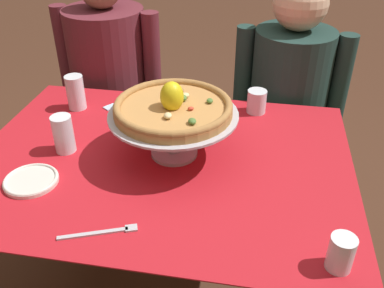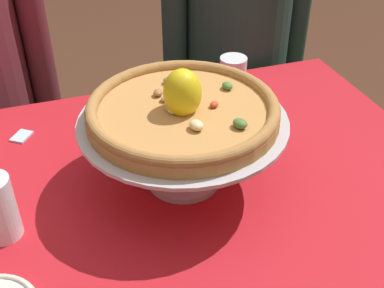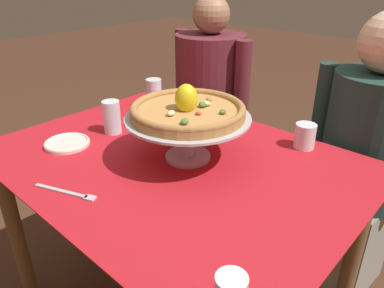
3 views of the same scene
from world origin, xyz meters
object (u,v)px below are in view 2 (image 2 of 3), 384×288
at_px(pizza_stand, 183,134).
at_px(pizza, 183,109).
at_px(water_glass_back_right, 233,75).
at_px(sugar_packet, 22,136).
at_px(diner_right, 234,83).

bearing_deg(pizza_stand, pizza, -51.13).
distance_m(water_glass_back_right, sugar_packet, 0.58).
relative_size(sugar_packet, diner_right, 0.04).
bearing_deg(pizza_stand, sugar_packet, 139.14).
xyz_separation_m(water_glass_back_right, sugar_packet, (-0.58, -0.07, -0.04)).
bearing_deg(diner_right, pizza, -121.53).
bearing_deg(sugar_packet, pizza_stand, -40.86).
relative_size(water_glass_back_right, diner_right, 0.07).
bearing_deg(pizza, sugar_packet, 139.13).
bearing_deg(sugar_packet, water_glass_back_right, 6.64).
bearing_deg(pizza_stand, diner_right, 58.45).
height_order(pizza, water_glass_back_right, pizza).
xyz_separation_m(pizza, sugar_packet, (-0.32, 0.28, -0.18)).
height_order(pizza, sugar_packet, pizza).
relative_size(pizza, water_glass_back_right, 4.15).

